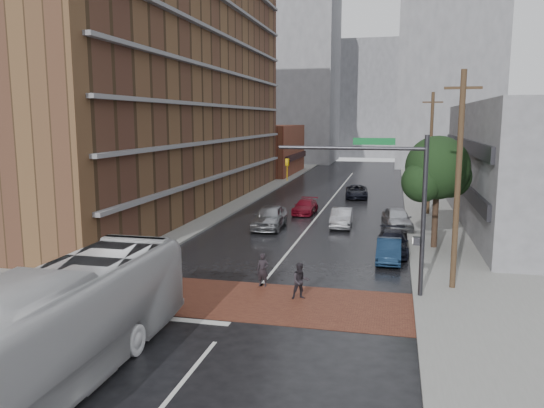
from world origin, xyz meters
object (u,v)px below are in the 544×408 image
Objects in this scene: pedestrian_b at (300,281)px; car_parked_far at (397,219)px; pedestrian_a at (263,270)px; car_parked_near at (389,251)px; car_travel_a at (270,217)px; suv_travel at (357,192)px; car_parked_mid at (392,242)px; transit_bus at (52,330)px; car_travel_c at (305,207)px; car_travel_b at (341,218)px.

pedestrian_b is 16.91m from car_parked_far.
pedestrian_a is 8.24m from car_parked_near.
car_travel_a reaches higher than pedestrian_a.
suv_travel is 22.27m from car_parked_mid.
transit_bus is at bearing -118.35° from car_parked_mid.
pedestrian_a is 0.35× the size of car_parked_far.
car_parked_far is at bearing 10.38° from car_travel_a.
car_parked_near is at bearing -85.98° from suv_travel.
car_travel_c is at bearing 97.50° from pedestrian_a.
suv_travel is (5.94, 40.49, -1.11)m from transit_bus.
car_travel_c is at bearing 123.98° from car_travel_b.
pedestrian_a is (3.67, 10.65, -0.96)m from transit_bus.
car_parked_mid is at bearing -64.02° from car_travel_b.
car_parked_mid reaches higher than car_travel_c.
pedestrian_b is at bearing -113.74° from car_parked_mid.
car_travel_c is 0.90× the size of car_parked_far.
car_travel_b is at bearing 66.36° from pedestrian_b.
car_travel_a is 1.09× the size of car_parked_far.
transit_bus is at bearing -104.71° from car_travel_b.
car_travel_a is at bearing -162.97° from car_travel_b.
car_parked_near is (8.56, -7.34, -0.22)m from car_travel_a.
transit_bus is 19.07m from car_parked_near.
suv_travel is 24.21m from car_parked_near.
pedestrian_a is 0.38× the size of car_travel_b.
transit_bus is 11.30m from pedestrian_a.
pedestrian_a is 16.25m from car_parked_far.
car_parked_far is at bearing 52.77° from pedestrian_b.
car_travel_a is at bearing 147.56° from car_parked_mid.
suv_travel is (2.27, 29.84, -0.15)m from pedestrian_a.
car_travel_c is (1.52, 6.59, -0.25)m from car_travel_a.
transit_bus reaches higher than pedestrian_a.
car_travel_a is at bearing 87.93° from transit_bus.
pedestrian_a is at bearing 123.26° from pedestrian_b.
car_travel_a is at bearing -177.89° from car_parked_far.
transit_bus is 26.28m from car_travel_b.
car_parked_far is (0.44, 9.13, 0.15)m from car_parked_near.
pedestrian_a is 0.99× the size of pedestrian_b.
car_parked_mid is (8.74, -5.35, -0.21)m from car_travel_a.
car_travel_c is at bearing 138.18° from car_parked_far.
car_travel_a reaches higher than car_travel_b.
pedestrian_a reaches higher than car_parked_near.
transit_bus is at bearing -92.95° from car_travel_a.
pedestrian_b is at bearing -92.35° from car_travel_b.
pedestrian_b is 16.31m from car_travel_b.
car_parked_mid is (7.22, -11.95, 0.05)m from car_travel_c.
car_travel_a is at bearing 139.57° from car_parked_near.
car_parked_mid is (3.89, 9.25, -0.16)m from pedestrian_b.
transit_bus is 7.79× the size of pedestrian_b.
car_travel_b is 7.97m from car_parked_mid.
suv_travel is at bearing 89.45° from pedestrian_a.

